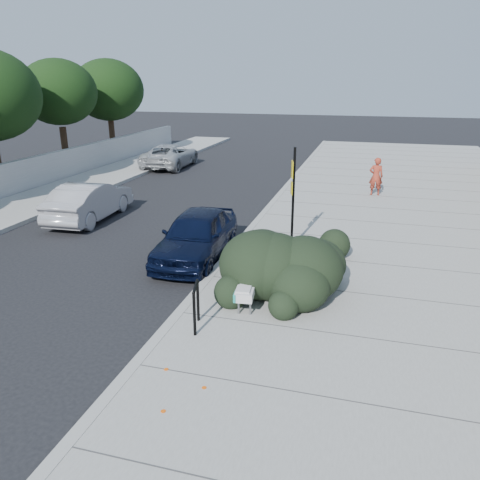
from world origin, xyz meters
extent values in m
plane|color=black|center=(0.00, 0.00, 0.00)|extent=(120.00, 120.00, 0.00)
cube|color=gray|center=(5.60, 5.00, 0.07)|extent=(11.20, 50.00, 0.15)
cube|color=#9E9E99|center=(0.00, 5.00, 0.08)|extent=(0.22, 50.00, 0.17)
cube|color=#9E9E99|center=(-8.00, 5.00, 0.08)|extent=(0.22, 50.00, 0.17)
cylinder|color=#332114|center=(-12.50, 14.00, 1.20)|extent=(0.36, 0.36, 2.40)
ellipsoid|color=black|center=(-12.50, 14.00, 4.20)|extent=(4.00, 4.00, 3.40)
cylinder|color=#332114|center=(-12.50, 19.00, 1.20)|extent=(0.36, 0.36, 2.40)
ellipsoid|color=black|center=(-12.50, 19.00, 4.20)|extent=(4.40, 4.40, 3.74)
cylinder|color=gray|center=(1.25, 0.28, 0.33)|extent=(0.04, 0.04, 0.36)
cylinder|color=gray|center=(1.50, 0.31, 0.33)|extent=(0.04, 0.04, 0.36)
cylinder|color=gray|center=(1.09, 1.69, 0.33)|extent=(0.04, 0.04, 0.36)
cylinder|color=gray|center=(1.33, 1.72, 0.33)|extent=(0.04, 0.04, 0.36)
cylinder|color=gray|center=(1.17, 0.99, 0.48)|extent=(0.20, 1.41, 0.03)
cylinder|color=gray|center=(1.42, 1.01, 0.48)|extent=(0.20, 1.41, 0.03)
cube|color=#B2B2B2|center=(1.29, 1.00, 0.60)|extent=(0.59, 1.89, 0.20)
cube|color=yellow|center=(1.21, 1.73, 0.71)|extent=(0.42, 0.41, 0.02)
cube|color=teal|center=(1.22, 0.14, 0.60)|extent=(0.07, 0.22, 0.18)
cylinder|color=black|center=(0.67, -0.79, 0.60)|extent=(0.06, 0.06, 0.90)
cylinder|color=black|center=(0.53, -0.22, 0.60)|extent=(0.06, 0.06, 0.90)
cylinder|color=black|center=(0.60, -0.50, 1.05)|extent=(0.20, 0.58, 0.06)
cube|color=black|center=(1.63, 4.72, 1.62)|extent=(0.08, 0.08, 2.94)
cube|color=yellow|center=(1.57, 4.70, 2.47)|extent=(0.11, 0.33, 0.47)
cube|color=yellow|center=(1.57, 4.70, 1.94)|extent=(0.10, 0.31, 0.36)
ellipsoid|color=black|center=(1.97, 2.50, 0.97)|extent=(3.84, 4.91, 1.65)
imported|color=black|center=(-0.89, 3.46, 0.70)|extent=(1.79, 4.14, 1.39)
imported|color=#AAAAAF|center=(-6.00, 6.11, 0.69)|extent=(1.70, 4.26, 1.38)
imported|color=#ABAFB1|center=(-7.50, 16.75, 0.66)|extent=(2.43, 4.87, 1.33)
imported|color=maroon|center=(3.96, 12.17, 0.95)|extent=(0.62, 0.44, 1.60)
camera|label=1|loc=(3.67, -8.27, 4.89)|focal=35.00mm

